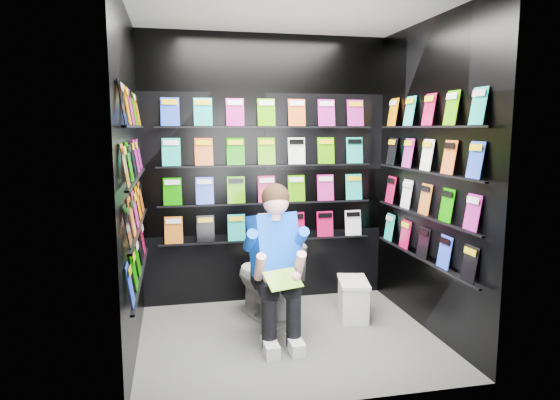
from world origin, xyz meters
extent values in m
plane|color=#5E5E5C|center=(0.00, 0.00, 0.00)|extent=(2.40, 2.40, 0.00)
plane|color=white|center=(0.00, 0.00, 2.60)|extent=(2.40, 2.40, 0.00)
cube|color=black|center=(0.00, 1.00, 1.30)|extent=(2.40, 0.04, 2.60)
cube|color=black|center=(0.00, -1.00, 1.30)|extent=(2.40, 0.04, 2.60)
cube|color=black|center=(-1.20, 0.00, 1.30)|extent=(0.04, 2.00, 2.60)
cube|color=black|center=(1.20, 0.00, 1.30)|extent=(0.04, 2.00, 2.60)
imported|color=white|center=(-0.10, 0.49, 0.37)|extent=(0.63, 0.84, 0.73)
cube|color=white|center=(0.68, 0.34, 0.16)|extent=(0.32, 0.46, 0.32)
cube|color=white|center=(0.68, 0.34, 0.33)|extent=(0.35, 0.49, 0.03)
cube|color=green|center=(-0.10, -0.24, 0.58)|extent=(0.31, 0.24, 0.12)
camera|label=1|loc=(-0.89, -3.78, 1.71)|focal=32.00mm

